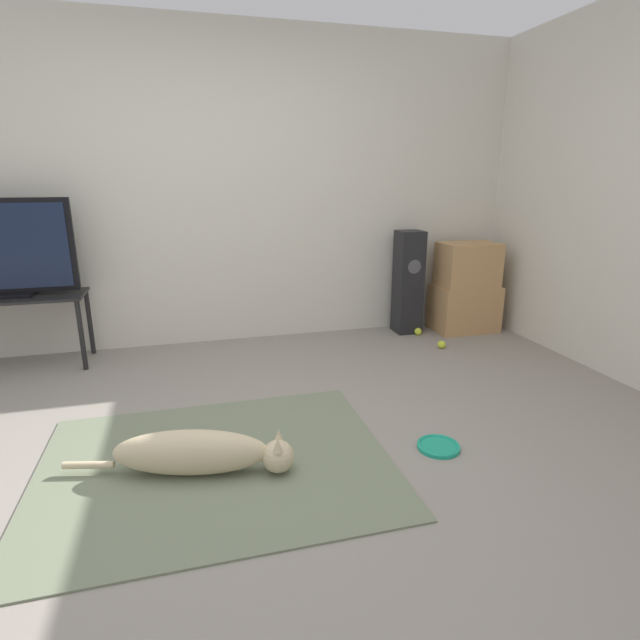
# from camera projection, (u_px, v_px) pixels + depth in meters

# --- Properties ---
(ground_plane) EXTENTS (12.00, 12.00, 0.00)m
(ground_plane) POSITION_uv_depth(u_px,v_px,m) (264.00, 466.00, 2.48)
(ground_plane) COLOR gray
(wall_back) EXTENTS (8.00, 0.06, 2.55)m
(wall_back) POSITION_uv_depth(u_px,v_px,m) (219.00, 190.00, 4.07)
(wall_back) COLOR beige
(wall_back) RESTS_ON ground_plane
(area_rug) EXTENTS (1.71, 1.36, 0.01)m
(area_rug) POSITION_uv_depth(u_px,v_px,m) (217.00, 464.00, 2.49)
(area_rug) COLOR slate
(area_rug) RESTS_ON ground_plane
(dog) EXTENTS (1.08, 0.36, 0.22)m
(dog) POSITION_uv_depth(u_px,v_px,m) (200.00, 453.00, 2.38)
(dog) COLOR beige
(dog) RESTS_ON area_rug
(frisbee) EXTENTS (0.23, 0.23, 0.03)m
(frisbee) POSITION_uv_depth(u_px,v_px,m) (438.00, 446.00, 2.63)
(frisbee) COLOR #199E7A
(frisbee) RESTS_ON ground_plane
(cardboard_box_lower) EXTENTS (0.57, 0.38, 0.42)m
(cardboard_box_lower) POSITION_uv_depth(u_px,v_px,m) (464.00, 308.00, 4.62)
(cardboard_box_lower) COLOR tan
(cardboard_box_lower) RESTS_ON ground_plane
(cardboard_box_upper) EXTENTS (0.51, 0.34, 0.39)m
(cardboard_box_upper) POSITION_uv_depth(u_px,v_px,m) (468.00, 265.00, 4.49)
(cardboard_box_upper) COLOR tan
(cardboard_box_upper) RESTS_ON cardboard_box_lower
(floor_speaker) EXTENTS (0.22, 0.23, 0.93)m
(floor_speaker) POSITION_uv_depth(u_px,v_px,m) (408.00, 282.00, 4.50)
(floor_speaker) COLOR black
(floor_speaker) RESTS_ON ground_plane
(tv_stand) EXTENTS (1.02, 0.42, 0.55)m
(tv_stand) POSITION_uv_depth(u_px,v_px,m) (11.00, 307.00, 3.64)
(tv_stand) COLOR black
(tv_stand) RESTS_ON ground_plane
(tv) EXTENTS (0.97, 0.20, 0.70)m
(tv) POSITION_uv_depth(u_px,v_px,m) (1.00, 249.00, 3.52)
(tv) COLOR black
(tv) RESTS_ON tv_stand
(tennis_ball_by_boxes) EXTENTS (0.07, 0.07, 0.07)m
(tennis_ball_by_boxes) POSITION_uv_depth(u_px,v_px,m) (442.00, 345.00, 4.16)
(tennis_ball_by_boxes) COLOR #C6E033
(tennis_ball_by_boxes) RESTS_ON ground_plane
(tennis_ball_near_speaker) EXTENTS (0.07, 0.07, 0.07)m
(tennis_ball_near_speaker) POSITION_uv_depth(u_px,v_px,m) (418.00, 331.00, 4.51)
(tennis_ball_near_speaker) COLOR #C6E033
(tennis_ball_near_speaker) RESTS_ON ground_plane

